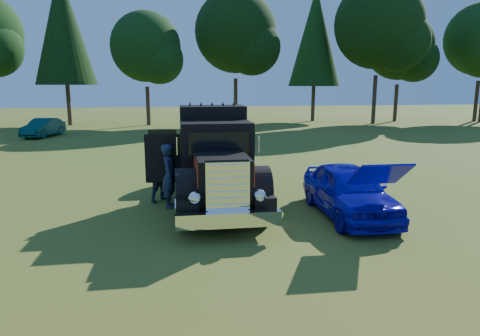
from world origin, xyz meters
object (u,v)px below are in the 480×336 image
hotrod_coupe (349,190)px  distant_teal_car (43,128)px  diamond_t_truck (215,164)px  spectator_far (163,171)px  spectator_near (169,176)px

hotrod_coupe → distant_teal_car: 24.93m
diamond_t_truck → spectator_far: diamond_t_truck is taller
hotrod_coupe → distant_teal_car: (-13.99, 20.63, -0.09)m
spectator_far → distant_teal_car: 20.24m
hotrod_coupe → spectator_near: 5.28m
hotrod_coupe → spectator_near: spectator_near is taller
distant_teal_car → spectator_far: bearing=-50.2°
spectator_far → spectator_near: bearing=-118.6°
spectator_near → diamond_t_truck: bearing=-77.7°
spectator_far → distant_teal_car: bearing=72.4°
spectator_far → distant_teal_car: spectator_far is taller
diamond_t_truck → hotrod_coupe: bearing=-26.0°
diamond_t_truck → distant_teal_car: 21.53m
hotrod_coupe → spectator_near: bearing=162.0°
diamond_t_truck → hotrod_coupe: size_ratio=1.65×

